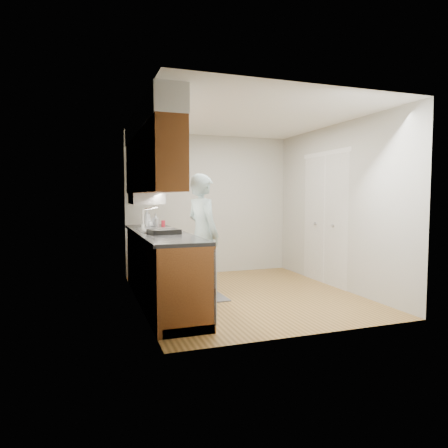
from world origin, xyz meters
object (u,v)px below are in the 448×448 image
Objects in this scene: soap_bottle_b at (156,220)px; steel_can at (157,223)px; soap_bottle_a at (147,218)px; person at (203,227)px; soda_can at (163,224)px; soap_bottle_c at (150,222)px; dish_rack at (164,232)px.

soap_bottle_b is 1.55× the size of steel_can.
steel_can is (0.13, -0.06, -0.07)m from soap_bottle_a.
person is 0.71m from soda_can.
person is at bearing -44.06° from soap_bottle_c.
soap_bottle_b reaches higher than dish_rack.
soda_can is 0.80× the size of steel_can.
soap_bottle_a is at bearing 84.79° from dish_rack.
dish_rack is at bearing -87.47° from soap_bottle_a.
steel_can reaches higher than soda_can.
dish_rack is (-0.09, -1.17, -0.07)m from soap_bottle_b.
dish_rack is (-0.18, -1.00, -0.02)m from soda_can.
dish_rack is (-0.09, -1.02, -0.04)m from steel_can.
steel_can is (0.10, -0.05, -0.01)m from soap_bottle_c.
steel_can is at bearing -23.80° from soap_bottle_a.
steel_can is at bearing 166.58° from soda_can.
soap_bottle_c is 1.42× the size of soda_can.
soap_bottle_c is 1.14× the size of steel_can.
dish_rack is at bearing -89.39° from soap_bottle_c.
soap_bottle_a is 0.17m from soap_bottle_b.
soda_can is at bearing 72.22° from dish_rack.
steel_can is 1.03m from dish_rack.
person is 18.25× the size of soda_can.
soap_bottle_a reaches higher than steel_can.
soap_bottle_b is 1.36× the size of soap_bottle_c.
soda_can is at bearing -63.34° from soap_bottle_b.
person is 6.92× the size of soap_bottle_a.
soap_bottle_c is (0.04, -0.01, -0.06)m from soap_bottle_a.
soap_bottle_c is at bearing 29.23° from person.
soap_bottle_c is 0.11m from steel_can.
soda_can is 1.02m from dish_rack.
person is 0.93m from soap_bottle_a.
soap_bottle_a is 0.25m from soda_can.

